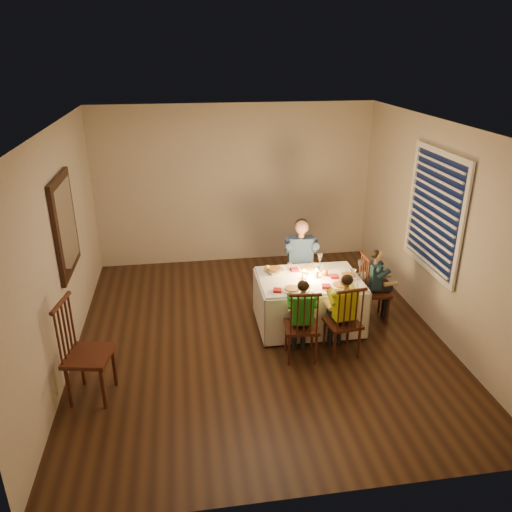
{
  "coord_description": "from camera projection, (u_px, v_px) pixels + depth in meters",
  "views": [
    {
      "loc": [
        -0.86,
        -5.39,
        3.41
      ],
      "look_at": [
        -0.01,
        0.15,
        1.03
      ],
      "focal_mm": 35.0,
      "sensor_mm": 36.0,
      "label": 1
    }
  ],
  "objects": [
    {
      "name": "chair_near_right",
      "position": [
        340.0,
        353.0,
        5.99
      ],
      "size": [
        0.43,
        0.41,
        0.93
      ],
      "primitive_type": null,
      "rotation": [
        0.0,
        0.0,
        3.27
      ],
      "color": "#36140E",
      "rests_on": "ground"
    },
    {
      "name": "wall_back",
      "position": [
        235.0,
        185.0,
        8.12
      ],
      "size": [
        4.5,
        0.02,
        2.6
      ],
      "primitive_type": "cube",
      "color": "#C0B4A4",
      "rests_on": "ground"
    },
    {
      "name": "setting_adult",
      "position": [
        308.0,
        269.0,
        6.55
      ],
      "size": [
        0.26,
        0.26,
        0.02
      ],
      "primitive_type": "cylinder",
      "rotation": [
        0.0,
        0.0,
        -0.01
      ],
      "color": "white",
      "rests_on": "dining_table"
    },
    {
      "name": "dining_table",
      "position": [
        309.0,
        292.0,
        6.4
      ],
      "size": [
        1.32,
        0.96,
        0.65
      ],
      "rotation": [
        0.0,
        0.0,
        -0.01
      ],
      "color": "white",
      "rests_on": "ground"
    },
    {
      "name": "candle_left",
      "position": [
        304.0,
        275.0,
        6.29
      ],
      "size": [
        0.06,
        0.06,
        0.1
      ],
      "primitive_type": "cylinder",
      "color": "white",
      "rests_on": "dining_table"
    },
    {
      "name": "chair_extra",
      "position": [
        95.0,
        395.0,
        5.26
      ],
      "size": [
        0.52,
        0.54,
        1.12
      ],
      "primitive_type": null,
      "rotation": [
        0.0,
        0.0,
        1.38
      ],
      "color": "#36140E",
      "rests_on": "ground"
    },
    {
      "name": "chair_near_left",
      "position": [
        300.0,
        357.0,
        5.91
      ],
      "size": [
        0.42,
        0.4,
        0.93
      ],
      "primitive_type": null,
      "rotation": [
        0.0,
        0.0,
        3.04
      ],
      "color": "#36140E",
      "rests_on": "ground"
    },
    {
      "name": "chair_adult",
      "position": [
        299.0,
        300.0,
        7.22
      ],
      "size": [
        0.42,
        0.41,
        0.93
      ],
      "primitive_type": null,
      "rotation": [
        0.0,
        0.0,
        -0.11
      ],
      "color": "#36140E",
      "rests_on": "ground"
    },
    {
      "name": "chair_end",
      "position": [
        372.0,
        319.0,
        6.74
      ],
      "size": [
        0.37,
        0.39,
        0.93
      ],
      "primitive_type": null,
      "rotation": [
        0.0,
        0.0,
        1.55
      ],
      "color": "#36140E",
      "rests_on": "ground"
    },
    {
      "name": "ceiling",
      "position": [
        259.0,
        127.0,
        5.34
      ],
      "size": [
        5.0,
        5.0,
        0.0
      ],
      "primitive_type": "plane",
      "color": "white",
      "rests_on": "wall_back"
    },
    {
      "name": "candle_right",
      "position": [
        316.0,
        274.0,
        6.31
      ],
      "size": [
        0.06,
        0.06,
        0.1
      ],
      "primitive_type": "cylinder",
      "color": "white",
      "rests_on": "dining_table"
    },
    {
      "name": "child_yellow",
      "position": [
        340.0,
        353.0,
        5.99
      ],
      "size": [
        0.38,
        0.36,
        1.05
      ],
      "primitive_type": null,
      "rotation": [
        0.0,
        0.0,
        3.27
      ],
      "color": "yellow",
      "rests_on": "ground"
    },
    {
      "name": "child_green",
      "position": [
        300.0,
        357.0,
        5.91
      ],
      "size": [
        0.35,
        0.33,
        1.02
      ],
      "primitive_type": null,
      "rotation": [
        0.0,
        0.0,
        3.04
      ],
      "color": "green",
      "rests_on": "ground"
    },
    {
      "name": "setting_green",
      "position": [
        292.0,
        290.0,
        6.0
      ],
      "size": [
        0.26,
        0.26,
        0.02
      ],
      "primitive_type": "cylinder",
      "rotation": [
        0.0,
        0.0,
        -0.01
      ],
      "color": "white",
      "rests_on": "dining_table"
    },
    {
      "name": "child_teal",
      "position": [
        372.0,
        319.0,
        6.74
      ],
      "size": [
        0.3,
        0.32,
        1.0
      ],
      "primitive_type": null,
      "rotation": [
        0.0,
        0.0,
        1.55
      ],
      "color": "#1A3442",
      "rests_on": "ground"
    },
    {
      "name": "wall_right",
      "position": [
        439.0,
        230.0,
        6.16
      ],
      "size": [
        0.02,
        5.0,
        2.6
      ],
      "primitive_type": "cube",
      "color": "#C0B4A4",
      "rests_on": "ground"
    },
    {
      "name": "squash",
      "position": [
        267.0,
        268.0,
        6.49
      ],
      "size": [
        0.09,
        0.09,
        0.09
      ],
      "primitive_type": "sphere",
      "color": "yellow",
      "rests_on": "dining_table"
    },
    {
      "name": "setting_teal",
      "position": [
        348.0,
        276.0,
        6.36
      ],
      "size": [
        0.26,
        0.26,
        0.02
      ],
      "primitive_type": "cylinder",
      "rotation": [
        0.0,
        0.0,
        -0.01
      ],
      "color": "white",
      "rests_on": "dining_table"
    },
    {
      "name": "orange_fruit",
      "position": [
        325.0,
        273.0,
        6.38
      ],
      "size": [
        0.08,
        0.08,
        0.08
      ],
      "primitive_type": "sphere",
      "color": "orange",
      "rests_on": "dining_table"
    },
    {
      "name": "setting_yellow",
      "position": [
        340.0,
        286.0,
        6.1
      ],
      "size": [
        0.26,
        0.26,
        0.02
      ],
      "primitive_type": "cylinder",
      "rotation": [
        0.0,
        0.0,
        -0.01
      ],
      "color": "white",
      "rests_on": "dining_table"
    },
    {
      "name": "wall_left",
      "position": [
        59.0,
        251.0,
        5.53
      ],
      "size": [
        0.02,
        5.0,
        2.6
      ],
      "primitive_type": "cube",
      "color": "#C0B4A4",
      "rests_on": "ground"
    },
    {
      "name": "ground",
      "position": [
        259.0,
        335.0,
        6.36
      ],
      "size": [
        5.0,
        5.0,
        0.0
      ],
      "primitive_type": "plane",
      "color": "black",
      "rests_on": "ground"
    },
    {
      "name": "wall_mirror",
      "position": [
        65.0,
        225.0,
        5.73
      ],
      "size": [
        0.06,
        0.95,
        1.15
      ],
      "color": "black",
      "rests_on": "wall_left"
    },
    {
      "name": "window_blinds",
      "position": [
        434.0,
        212.0,
        6.17
      ],
      "size": [
        0.07,
        1.34,
        1.54
      ],
      "color": "black",
      "rests_on": "wall_right"
    },
    {
      "name": "adult",
      "position": [
        299.0,
        300.0,
        7.22
      ],
      "size": [
        0.49,
        0.46,
        1.23
      ],
      "primitive_type": null,
      "rotation": [
        0.0,
        0.0,
        -0.11
      ],
      "color": "#314C7A",
      "rests_on": "ground"
    },
    {
      "name": "serving_bowl",
      "position": [
        275.0,
        271.0,
        6.45
      ],
      "size": [
        0.28,
        0.28,
        0.06
      ],
      "primitive_type": "imported",
      "rotation": [
        0.0,
        0.0,
        0.28
      ],
      "color": "white",
      "rests_on": "dining_table"
    }
  ]
}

